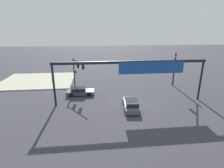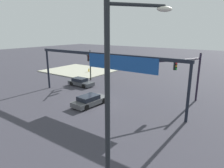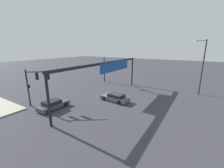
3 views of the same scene
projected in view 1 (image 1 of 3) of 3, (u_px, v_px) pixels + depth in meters
The scene contains 8 objects.
ground_plane at pixel (132, 106), 23.45m from camera, with size 166.21×166.21×0.00m, color #37363F.
sidewalk_corner at pixel (38, 80), 34.58m from camera, with size 13.65×11.31×0.15m, color #ACAC97.
traffic_signal_near_corner at pixel (174, 66), 29.45m from camera, with size 3.52×5.77×5.87m.
traffic_signal_opposite_side at pixel (78, 68), 28.76m from camera, with size 2.85×4.07×5.20m.
overhead_sign_gantry at pixel (136, 68), 23.11m from camera, with size 20.66×0.43×5.91m.
sedan_car_approaching at pixel (131, 104), 22.56m from camera, with size 2.20×4.64×1.21m.
sedan_car_waiting_far at pixel (80, 91), 27.19m from camera, with size 4.21×1.81×1.21m.
fire_hydrant_on_curb at pixel (53, 78), 34.70m from camera, with size 0.33×0.22×0.71m.
Camera 1 is at (4.87, 21.01, 10.01)m, focal length 28.01 mm.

